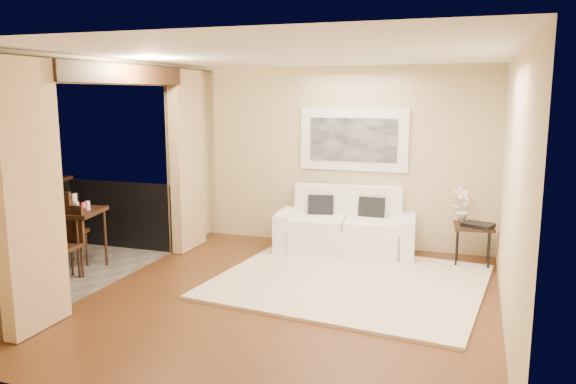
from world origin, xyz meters
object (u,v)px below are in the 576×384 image
at_px(balcony_chair_far, 59,225).
at_px(side_table, 474,229).
at_px(sofa, 346,230).
at_px(orchid, 462,204).
at_px(ice_bucket, 72,200).
at_px(bistro_table, 73,216).
at_px(balcony_chair_near, 66,237).

bearing_deg(balcony_chair_far, side_table, -168.23).
height_order(sofa, orchid, orchid).
height_order(side_table, ice_bucket, ice_bucket).
bearing_deg(bistro_table, orchid, 22.90).
height_order(sofa, side_table, sofa).
relative_size(sofa, bistro_table, 2.55).
bearing_deg(ice_bucket, balcony_chair_far, -83.27).
height_order(side_table, balcony_chair_near, balcony_chair_near).
height_order(sofa, ice_bucket, ice_bucket).
bearing_deg(bistro_table, sofa, 31.22).
bearing_deg(sofa, orchid, -2.58).
height_order(balcony_chair_near, ice_bucket, ice_bucket).
distance_m(sofa, balcony_chair_near, 3.81).
height_order(bistro_table, balcony_chair_near, balcony_chair_near).
xyz_separation_m(balcony_chair_far, ice_bucket, (-0.04, 0.31, 0.27)).
height_order(bistro_table, balcony_chair_far, balcony_chair_far).
relative_size(balcony_chair_near, ice_bucket, 4.59).
relative_size(side_table, balcony_chair_far, 0.51).
height_order(orchid, balcony_chair_far, balcony_chair_far).
xyz_separation_m(side_table, balcony_chair_far, (-5.05, -2.03, 0.14)).
relative_size(bistro_table, balcony_chair_near, 0.87).
relative_size(orchid, balcony_chair_near, 0.54).
distance_m(balcony_chair_near, ice_bucket, 0.64).
bearing_deg(bistro_table, side_table, 20.41).
xyz_separation_m(side_table, bistro_table, (-4.97, -1.85, 0.22)).
bearing_deg(bistro_table, balcony_chair_near, -65.78).
bearing_deg(ice_bucket, balcony_chair_near, -60.56).
distance_m(sofa, balcony_chair_far, 3.92).
xyz_separation_m(bistro_table, balcony_chair_near, (0.15, -0.32, -0.19)).
height_order(orchid, balcony_chair_near, orchid).
bearing_deg(side_table, sofa, 177.07).
distance_m(balcony_chair_far, balcony_chair_near, 0.28).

